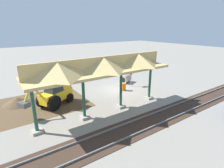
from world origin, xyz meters
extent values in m
plane|color=gray|center=(0.00, 0.00, 0.00)|extent=(120.00, 120.00, 0.00)
cube|color=brown|center=(8.86, -1.11, 0.00)|extent=(9.09, 7.00, 0.01)
cube|color=#9E998E|center=(-1.10, 3.93, 0.10)|extent=(0.70, 0.70, 0.20)
cylinder|color=#1E4C38|center=(-1.10, 3.93, 1.80)|extent=(0.24, 0.24, 3.60)
cube|color=#9E998E|center=(2.58, 3.93, 0.10)|extent=(0.70, 0.70, 0.20)
cylinder|color=#1E4C38|center=(2.58, 3.93, 1.80)|extent=(0.24, 0.24, 3.60)
cube|color=#9E998E|center=(6.26, 3.93, 0.10)|extent=(0.70, 0.70, 0.20)
cylinder|color=#1E4C38|center=(6.26, 3.93, 1.80)|extent=(0.24, 0.24, 3.60)
cube|color=#9E998E|center=(9.95, 3.93, 0.10)|extent=(0.70, 0.70, 0.20)
cylinder|color=#1E4C38|center=(9.95, 3.93, 1.80)|extent=(0.24, 0.24, 3.60)
cube|color=tan|center=(4.42, 3.93, 3.70)|extent=(12.25, 3.20, 0.20)
cube|color=tan|center=(4.42, 3.93, 4.35)|extent=(12.25, 0.20, 1.10)
pyramid|color=tan|center=(0.74, 3.93, 4.35)|extent=(3.32, 3.20, 1.10)
pyramid|color=tan|center=(4.42, 3.93, 4.35)|extent=(3.32, 3.20, 1.10)
pyramid|color=tan|center=(8.10, 3.93, 4.35)|extent=(3.32, 3.20, 1.10)
cube|color=slate|center=(0.00, 6.65, 0.07)|extent=(60.00, 0.08, 0.15)
cube|color=slate|center=(0.00, 8.08, 0.07)|extent=(60.00, 0.08, 0.15)
cube|color=#38281E|center=(0.00, 7.36, 0.01)|extent=(60.00, 2.58, 0.03)
cylinder|color=gray|center=(-2.22, -0.26, 1.02)|extent=(0.06, 0.06, 2.03)
cylinder|color=red|center=(-2.22, -0.26, 1.84)|extent=(0.72, 0.30, 0.76)
cube|color=yellow|center=(7.31, 0.03, 0.97)|extent=(3.44, 2.63, 0.90)
cube|color=#1E262D|center=(7.49, 0.12, 2.12)|extent=(1.69, 1.64, 1.40)
cube|color=yellow|center=(6.40, -0.44, 1.67)|extent=(1.53, 1.50, 0.50)
cylinder|color=black|center=(8.49, -0.16, 0.70)|extent=(1.38, 0.91, 1.40)
cylinder|color=black|center=(7.84, 1.11, 0.70)|extent=(1.38, 0.91, 1.40)
cylinder|color=black|center=(6.65, -1.05, 0.45)|extent=(0.94, 0.68, 0.90)
cylinder|color=black|center=(6.05, 0.11, 0.45)|extent=(0.94, 0.68, 0.90)
cylinder|color=yellow|center=(9.14, 0.98, 2.08)|extent=(1.03, 0.65, 1.41)
cylinder|color=yellow|center=(9.90, 1.37, 2.04)|extent=(0.91, 0.57, 1.46)
cube|color=#47474C|center=(10.26, 1.56, 1.35)|extent=(0.90, 0.99, 0.40)
cone|color=brown|center=(10.40, -2.26, 0.00)|extent=(5.36, 5.36, 1.34)
cylinder|color=#9E9384|center=(-2.55, -1.82, 0.54)|extent=(1.81, 1.62, 1.09)
cylinder|color=black|center=(-1.88, -1.50, 0.54)|extent=(0.32, 0.65, 0.71)
cylinder|color=orange|center=(-0.44, 0.47, 0.45)|extent=(0.56, 0.56, 0.90)
camera|label=1|loc=(11.61, 15.73, 7.07)|focal=28.00mm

